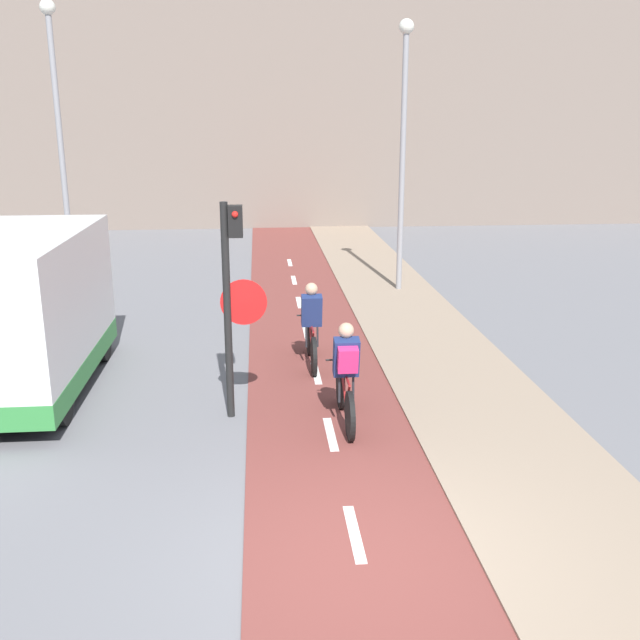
{
  "coord_description": "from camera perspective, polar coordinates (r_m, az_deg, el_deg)",
  "views": [
    {
      "loc": [
        -0.94,
        -6.12,
        4.26
      ],
      "look_at": [
        0.0,
        4.72,
        1.2
      ],
      "focal_mm": 40.0,
      "sensor_mm": 36.0,
      "label": 1
    }
  ],
  "objects": [
    {
      "name": "van",
      "position": [
        12.28,
        -23.12,
        0.32
      ],
      "size": [
        2.18,
        4.42,
        2.58
      ],
      "color": "silver",
      "rests_on": "ground_plane"
    },
    {
      "name": "traffic_light_pole",
      "position": [
        10.2,
        -7.02,
        2.59
      ],
      "size": [
        0.67,
        0.25,
        3.18
      ],
      "color": "black",
      "rests_on": "ground_plane"
    },
    {
      "name": "building_row_background",
      "position": [
        31.64,
        -3.42,
        17.39
      ],
      "size": [
        60.0,
        5.2,
        10.4
      ],
      "color": "slate",
      "rests_on": "ground_plane"
    },
    {
      "name": "sidewalk_strip",
      "position": [
        8.15,
        20.81,
        -16.74
      ],
      "size": [
        2.4,
        60.0,
        0.05
      ],
      "color": "gray",
      "rests_on": "ground_plane"
    },
    {
      "name": "street_lamp_sidewalk",
      "position": [
        18.11,
        6.69,
        14.87
      ],
      "size": [
        0.36,
        0.36,
        6.56
      ],
      "color": "gray",
      "rests_on": "ground_plane"
    },
    {
      "name": "bike_lane",
      "position": [
        7.52,
        3.28,
        -18.73
      ],
      "size": [
        2.35,
        60.0,
        0.02
      ],
      "color": "brown",
      "rests_on": "ground_plane"
    },
    {
      "name": "cyclist_far",
      "position": [
        12.66,
        -0.68,
        -0.74
      ],
      "size": [
        0.46,
        1.83,
        1.52
      ],
      "color": "black",
      "rests_on": "ground_plane"
    },
    {
      "name": "cyclist_near",
      "position": [
        10.19,
        2.08,
        -4.63
      ],
      "size": [
        0.46,
        1.83,
        1.53
      ],
      "color": "black",
      "rests_on": "ground_plane"
    },
    {
      "name": "ground_plane",
      "position": [
        7.52,
        3.29,
        -18.84
      ],
      "size": [
        120.0,
        120.0,
        0.0
      ],
      "primitive_type": "plane",
      "color": "slate"
    },
    {
      "name": "street_lamp_far",
      "position": [
        18.75,
        -20.2,
        14.69
      ],
      "size": [
        0.36,
        0.36,
        6.94
      ],
      "color": "gray",
      "rests_on": "ground_plane"
    }
  ]
}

